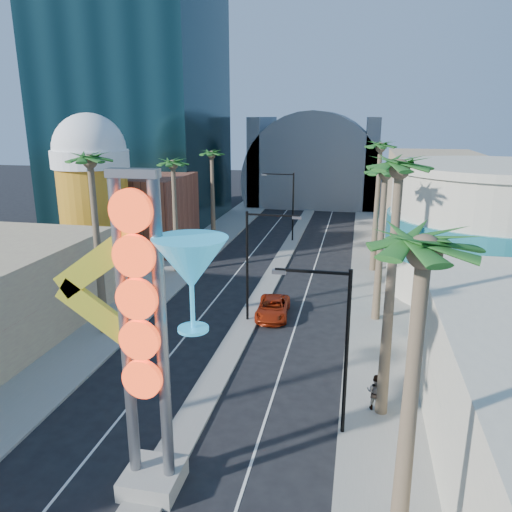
% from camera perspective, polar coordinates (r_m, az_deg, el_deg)
% --- Properties ---
extents(sidewalk_west, '(5.00, 100.00, 0.15)m').
position_cam_1_polar(sidewalk_west, '(52.25, -7.55, -0.10)').
color(sidewalk_west, gray).
rests_on(sidewalk_west, ground).
extents(sidewalk_east, '(5.00, 100.00, 0.15)m').
position_cam_1_polar(sidewalk_east, '(49.50, 13.72, -1.32)').
color(sidewalk_east, gray).
rests_on(sidewalk_east, ground).
extents(median, '(1.60, 84.00, 0.15)m').
position_cam_1_polar(median, '(52.85, 3.30, 0.20)').
color(median, gray).
rests_on(median, ground).
extents(hotel_tower, '(20.00, 20.00, 50.00)m').
position_cam_1_polar(hotel_tower, '(71.58, -13.85, 24.00)').
color(hotel_tower, black).
rests_on(hotel_tower, ground).
extents(brick_filler_west, '(10.00, 10.00, 8.00)m').
position_cam_1_polar(brick_filler_west, '(56.47, -12.97, 4.92)').
color(brick_filler_west, brown).
rests_on(brick_filler_west, ground).
extents(filler_east, '(10.00, 20.00, 10.00)m').
position_cam_1_polar(filler_east, '(61.70, 19.76, 6.23)').
color(filler_east, tan).
rests_on(filler_east, ground).
extents(beer_mug, '(7.00, 7.00, 14.50)m').
position_cam_1_polar(beer_mug, '(49.30, -18.16, 7.54)').
color(beer_mug, orange).
rests_on(beer_mug, ground).
extents(turquoise_building, '(16.60, 16.60, 10.60)m').
position_cam_1_polar(turquoise_building, '(44.62, 25.29, 2.62)').
color(turquoise_building, beige).
rests_on(turquoise_building, ground).
extents(canopy, '(22.00, 16.00, 22.00)m').
position_cam_1_polar(canopy, '(85.29, 6.78, 8.97)').
color(canopy, slate).
rests_on(canopy, ground).
extents(neon_sign, '(6.53, 2.60, 12.55)m').
position_cam_1_polar(neon_sign, '(18.06, -10.54, -7.05)').
color(neon_sign, gray).
rests_on(neon_sign, ground).
extents(streetlight_0, '(3.79, 0.25, 8.00)m').
position_cam_1_polar(streetlight_0, '(34.39, -0.13, -0.02)').
color(streetlight_0, black).
rests_on(streetlight_0, ground).
extents(streetlight_1, '(3.79, 0.25, 8.00)m').
position_cam_1_polar(streetlight_1, '(57.70, 3.73, 6.40)').
color(streetlight_1, black).
rests_on(streetlight_1, ground).
extents(streetlight_2, '(3.45, 0.25, 8.00)m').
position_cam_1_polar(streetlight_2, '(22.46, 9.16, -9.19)').
color(streetlight_2, black).
rests_on(streetlight_2, ground).
extents(palm_1, '(2.40, 2.40, 12.70)m').
position_cam_1_polar(palm_1, '(32.94, -18.35, 9.04)').
color(palm_1, brown).
rests_on(palm_1, ground).
extents(palm_2, '(2.40, 2.40, 11.20)m').
position_cam_1_polar(palm_2, '(45.68, -9.45, 9.59)').
color(palm_2, brown).
rests_on(palm_2, ground).
extents(palm_3, '(2.40, 2.40, 11.20)m').
position_cam_1_polar(palm_3, '(56.99, -5.08, 10.92)').
color(palm_3, brown).
rests_on(palm_3, ground).
extents(palm_4, '(2.40, 2.40, 12.20)m').
position_cam_1_polar(palm_4, '(13.08, 18.44, -2.19)').
color(palm_4, brown).
rests_on(palm_4, ground).
extents(palm_5, '(2.40, 2.40, 13.20)m').
position_cam_1_polar(palm_5, '(22.64, 15.94, 7.65)').
color(palm_5, brown).
rests_on(palm_5, ground).
extents(palm_6, '(2.40, 2.40, 11.70)m').
position_cam_1_polar(palm_6, '(34.70, 14.51, 8.15)').
color(palm_6, brown).
rests_on(palm_6, ground).
extents(palm_7, '(2.40, 2.40, 12.70)m').
position_cam_1_polar(palm_7, '(46.54, 13.99, 11.11)').
color(palm_7, brown).
rests_on(palm_7, ground).
extents(red_pickup, '(2.55, 4.99, 1.35)m').
position_cam_1_polar(red_pickup, '(36.65, 1.94, -5.95)').
color(red_pickup, '#A1270C').
rests_on(red_pickup, ground).
extents(pedestrian_b, '(1.09, 0.98, 1.86)m').
position_cam_1_polar(pedestrian_b, '(26.17, 13.48, -14.88)').
color(pedestrian_b, gray).
rests_on(pedestrian_b, sidewalk_east).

